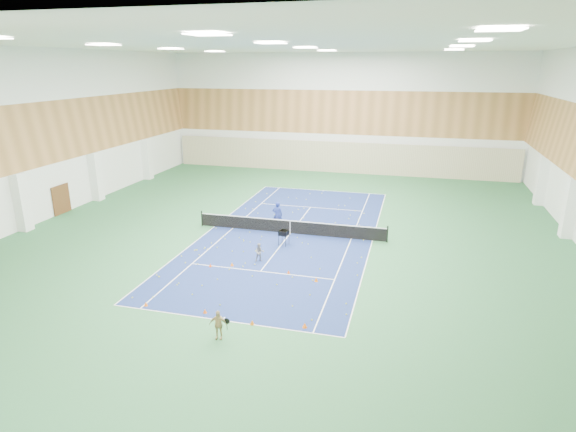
{
  "coord_description": "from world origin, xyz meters",
  "views": [
    {
      "loc": [
        7.71,
        -29.44,
        10.89
      ],
      "look_at": [
        0.48,
        -2.35,
        2.0
      ],
      "focal_mm": 30.0,
      "sensor_mm": 36.0,
      "label": 1
    }
  ],
  "objects_px": {
    "tennis_net": "(290,226)",
    "child_court": "(260,252)",
    "child_apron": "(218,325)",
    "ball_cart": "(284,238)",
    "coach": "(277,215)"
  },
  "relations": [
    {
      "from": "tennis_net",
      "to": "child_apron",
      "type": "height_order",
      "value": "child_apron"
    },
    {
      "from": "coach",
      "to": "ball_cart",
      "type": "distance_m",
      "value": 3.45
    },
    {
      "from": "child_court",
      "to": "ball_cart",
      "type": "distance_m",
      "value": 2.94
    },
    {
      "from": "coach",
      "to": "child_court",
      "type": "bearing_deg",
      "value": 88.33
    },
    {
      "from": "tennis_net",
      "to": "child_court",
      "type": "relative_size",
      "value": 11.58
    },
    {
      "from": "coach",
      "to": "tennis_net",
      "type": "bearing_deg",
      "value": 132.07
    },
    {
      "from": "child_apron",
      "to": "ball_cart",
      "type": "xyz_separation_m",
      "value": [
        -0.24,
        11.08,
        -0.14
      ]
    },
    {
      "from": "tennis_net",
      "to": "ball_cart",
      "type": "height_order",
      "value": "tennis_net"
    },
    {
      "from": "coach",
      "to": "child_apron",
      "type": "distance_m",
      "value": 14.32
    },
    {
      "from": "coach",
      "to": "ball_cart",
      "type": "relative_size",
      "value": 1.89
    },
    {
      "from": "child_apron",
      "to": "tennis_net",
      "type": "bearing_deg",
      "value": 81.86
    },
    {
      "from": "coach",
      "to": "child_apron",
      "type": "relative_size",
      "value": 1.47
    },
    {
      "from": "child_court",
      "to": "child_apron",
      "type": "bearing_deg",
      "value": -112.58
    },
    {
      "from": "tennis_net",
      "to": "child_court",
      "type": "xyz_separation_m",
      "value": [
        -0.49,
        -5.05,
        0.0
      ]
    },
    {
      "from": "coach",
      "to": "child_court",
      "type": "height_order",
      "value": "coach"
    }
  ]
}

